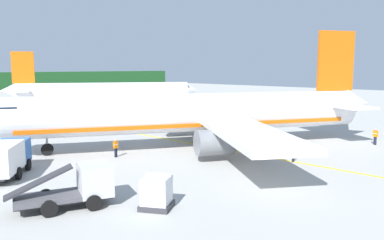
{
  "coord_description": "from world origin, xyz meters",
  "views": [
    {
      "loc": [
        -24.99,
        -2.79,
        7.99
      ],
      "look_at": [
        1.19,
        21.5,
        3.19
      ],
      "focal_mm": 36.92,
      "sensor_mm": 36.0,
      "label": 1
    }
  ],
  "objects_px": {
    "airliner_mid_apron": "(103,92)",
    "crew_loader_left": "(293,151)",
    "service_truck_fuel": "(5,157)",
    "crew_marshaller": "(375,135)",
    "airliner_foreground": "(197,113)",
    "crew_loader_right": "(116,146)",
    "cargo_container_mid": "(157,192)",
    "service_truck_catering": "(80,186)"
  },
  "relations": [
    {
      "from": "airliner_mid_apron",
      "to": "crew_marshaller",
      "type": "relative_size",
      "value": 19.42
    },
    {
      "from": "crew_marshaller",
      "to": "crew_loader_left",
      "type": "relative_size",
      "value": 1.07
    },
    {
      "from": "service_truck_fuel",
      "to": "airliner_foreground",
      "type": "bearing_deg",
      "value": -9.12
    },
    {
      "from": "crew_marshaller",
      "to": "crew_loader_right",
      "type": "height_order",
      "value": "crew_marshaller"
    },
    {
      "from": "airliner_foreground",
      "to": "crew_loader_right",
      "type": "distance_m",
      "value": 9.01
    },
    {
      "from": "airliner_mid_apron",
      "to": "cargo_container_mid",
      "type": "height_order",
      "value": "airliner_mid_apron"
    },
    {
      "from": "airliner_foreground",
      "to": "airliner_mid_apron",
      "type": "distance_m",
      "value": 43.02
    },
    {
      "from": "airliner_mid_apron",
      "to": "airliner_foreground",
      "type": "bearing_deg",
      "value": -112.16
    },
    {
      "from": "service_truck_fuel",
      "to": "cargo_container_mid",
      "type": "height_order",
      "value": "service_truck_fuel"
    },
    {
      "from": "crew_marshaller",
      "to": "crew_loader_left",
      "type": "height_order",
      "value": "crew_marshaller"
    },
    {
      "from": "service_truck_fuel",
      "to": "crew_loader_left",
      "type": "height_order",
      "value": "service_truck_fuel"
    },
    {
      "from": "cargo_container_mid",
      "to": "airliner_mid_apron",
      "type": "bearing_deg",
      "value": 58.34
    },
    {
      "from": "airliner_mid_apron",
      "to": "service_truck_catering",
      "type": "bearing_deg",
      "value": -125.83
    },
    {
      "from": "crew_loader_right",
      "to": "airliner_mid_apron",
      "type": "bearing_deg",
      "value": 56.82
    },
    {
      "from": "cargo_container_mid",
      "to": "crew_loader_right",
      "type": "relative_size",
      "value": 1.41
    },
    {
      "from": "airliner_foreground",
      "to": "crew_loader_left",
      "type": "relative_size",
      "value": 23.33
    },
    {
      "from": "service_truck_fuel",
      "to": "crew_marshaller",
      "type": "distance_m",
      "value": 34.74
    },
    {
      "from": "crew_marshaller",
      "to": "crew_loader_right",
      "type": "distance_m",
      "value": 26.38
    },
    {
      "from": "crew_loader_right",
      "to": "crew_loader_left",
      "type": "bearing_deg",
      "value": -53.77
    },
    {
      "from": "airliner_mid_apron",
      "to": "crew_loader_left",
      "type": "bearing_deg",
      "value": -107.14
    },
    {
      "from": "crew_loader_left",
      "to": "crew_loader_right",
      "type": "bearing_deg",
      "value": 126.23
    },
    {
      "from": "airliner_mid_apron",
      "to": "service_truck_fuel",
      "type": "bearing_deg",
      "value": -132.54
    },
    {
      "from": "airliner_mid_apron",
      "to": "cargo_container_mid",
      "type": "distance_m",
      "value": 58.71
    },
    {
      "from": "airliner_foreground",
      "to": "service_truck_catering",
      "type": "xyz_separation_m",
      "value": [
        -17.3,
        -6.6,
        -2.19
      ]
    },
    {
      "from": "airliner_foreground",
      "to": "service_truck_fuel",
      "type": "xyz_separation_m",
      "value": [
        -17.72,
        2.84,
        -1.92
      ]
    },
    {
      "from": "service_truck_catering",
      "to": "crew_loader_left",
      "type": "bearing_deg",
      "value": -11.77
    },
    {
      "from": "service_truck_catering",
      "to": "crew_marshaller",
      "type": "height_order",
      "value": "service_truck_catering"
    },
    {
      "from": "cargo_container_mid",
      "to": "crew_loader_left",
      "type": "bearing_deg",
      "value": -0.95
    },
    {
      "from": "service_truck_fuel",
      "to": "crew_marshaller",
      "type": "height_order",
      "value": "service_truck_fuel"
    },
    {
      "from": "airliner_foreground",
      "to": "cargo_container_mid",
      "type": "relative_size",
      "value": 15.99
    },
    {
      "from": "cargo_container_mid",
      "to": "crew_loader_right",
      "type": "xyz_separation_m",
      "value": [
        6.15,
        12.25,
        0.05
      ]
    },
    {
      "from": "airliner_foreground",
      "to": "cargo_container_mid",
      "type": "height_order",
      "value": "airliner_foreground"
    },
    {
      "from": "crew_loader_left",
      "to": "airliner_mid_apron",
      "type": "bearing_deg",
      "value": 72.86
    },
    {
      "from": "service_truck_catering",
      "to": "airliner_foreground",
      "type": "bearing_deg",
      "value": 20.87
    },
    {
      "from": "airliner_foreground",
      "to": "crew_loader_left",
      "type": "xyz_separation_m",
      "value": [
        0.74,
        -10.36,
        -2.45
      ]
    },
    {
      "from": "crew_loader_left",
      "to": "crew_loader_right",
      "type": "relative_size",
      "value": 0.97
    },
    {
      "from": "airliner_mid_apron",
      "to": "service_truck_fuel",
      "type": "height_order",
      "value": "airliner_mid_apron"
    },
    {
      "from": "service_truck_catering",
      "to": "crew_marshaller",
      "type": "xyz_separation_m",
      "value": [
        30.54,
        -6.32,
        -0.19
      ]
    },
    {
      "from": "service_truck_fuel",
      "to": "crew_loader_left",
      "type": "bearing_deg",
      "value": -35.56
    },
    {
      "from": "airliner_mid_apron",
      "to": "service_truck_fuel",
      "type": "relative_size",
      "value": 5.57
    },
    {
      "from": "cargo_container_mid",
      "to": "crew_loader_left",
      "type": "height_order",
      "value": "cargo_container_mid"
    },
    {
      "from": "airliner_foreground",
      "to": "airliner_mid_apron",
      "type": "relative_size",
      "value": 1.13
    }
  ]
}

